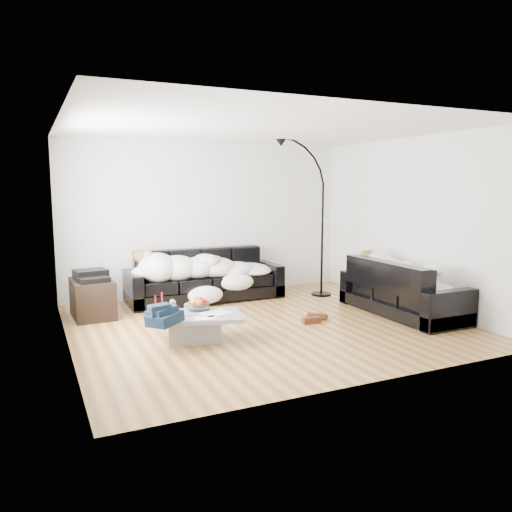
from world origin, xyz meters
name	(u,v)px	position (x,y,z in m)	size (l,w,h in m)	color
ground	(265,324)	(0.00, 0.00, 0.00)	(5.00, 5.00, 0.00)	brown
wall_back	(209,219)	(0.00, 2.25, 1.30)	(5.00, 0.02, 2.60)	silver
wall_left	(64,237)	(-2.50, 0.00, 1.30)	(0.02, 4.50, 2.60)	silver
wall_right	(413,223)	(2.50, 0.00, 1.30)	(0.02, 4.50, 2.60)	silver
ceiling	(266,128)	(0.00, 0.00, 2.60)	(5.00, 5.00, 0.00)	white
sofa_back	(205,275)	(-0.26, 1.74, 0.41)	(2.52, 0.87, 0.82)	black
sofa_right	(403,287)	(2.06, -0.34, 0.40)	(1.97, 0.85, 0.80)	black
sleeper_back	(206,262)	(-0.26, 1.69, 0.63)	(2.13, 0.74, 0.43)	white
sleeper_right	(403,272)	(2.06, -0.34, 0.63)	(1.69, 0.71, 0.41)	white
teal_cushion	(374,260)	(2.00, 0.27, 0.72)	(0.36, 0.30, 0.20)	#0F6960
coffee_table	(195,328)	(-1.09, -0.29, 0.16)	(1.13, 0.66, 0.33)	#939699
fruit_bowl	(199,303)	(-0.97, -0.10, 0.41)	(0.27, 0.27, 0.17)	white
wine_glass_a	(173,307)	(-1.33, -0.18, 0.42)	(0.08, 0.08, 0.18)	white
wine_glass_b	(170,310)	(-1.38, -0.25, 0.40)	(0.06, 0.06, 0.15)	white
wine_glass_c	(187,309)	(-1.19, -0.33, 0.41)	(0.07, 0.07, 0.16)	white
candle_left	(156,305)	(-1.51, -0.07, 0.44)	(0.04, 0.04, 0.22)	maroon
candle_right	(162,303)	(-1.43, -0.07, 0.46)	(0.05, 0.05, 0.26)	maroon
newspaper_a	(216,313)	(-0.83, -0.36, 0.34)	(0.35, 0.27, 0.01)	silver
newspaper_b	(205,318)	(-1.03, -0.53, 0.34)	(0.26, 0.19, 0.01)	silver
navy_jacket	(163,309)	(-1.54, -0.55, 0.50)	(0.38, 0.32, 0.19)	black
shoes	(314,318)	(0.67, -0.15, 0.05)	(0.42, 0.31, 0.10)	#472311
av_cabinet	(93,298)	(-2.07, 1.38, 0.27)	(0.54, 0.79, 0.54)	black
stereo	(91,275)	(-2.07, 1.38, 0.61)	(0.44, 0.34, 0.13)	black
floor_lamp	(322,228)	(1.68, 1.26, 1.17)	(0.85, 0.34, 2.33)	black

